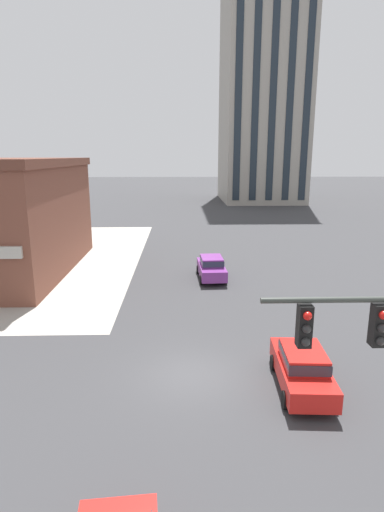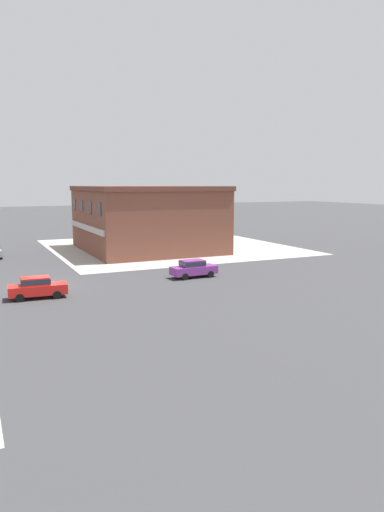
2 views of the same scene
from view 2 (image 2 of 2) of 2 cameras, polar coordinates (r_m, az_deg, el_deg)
name	(u,v)px [view 2 (image 2 of 2)]	position (r m, az deg, el deg)	size (l,w,h in m)	color
ground_plane	(44,286)	(43.43, -17.28, -3.50)	(320.00, 320.00, 0.00)	#38383A
sidewalk_far_corner	(169,247)	(67.80, -2.79, 1.12)	(32.00, 32.00, 0.02)	#A8A399
car_main_northbound_near	(193,268)	(45.33, 0.16, -1.43)	(2.04, 4.47, 1.68)	#7A3389
car_main_northbound_far	(37,287)	(39.00, -18.09, -3.51)	(2.10, 4.50, 1.68)	red
storefront_block_near_corner	(147,218)	(64.38, -5.45, 4.54)	(18.93, 16.63, 8.58)	brown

